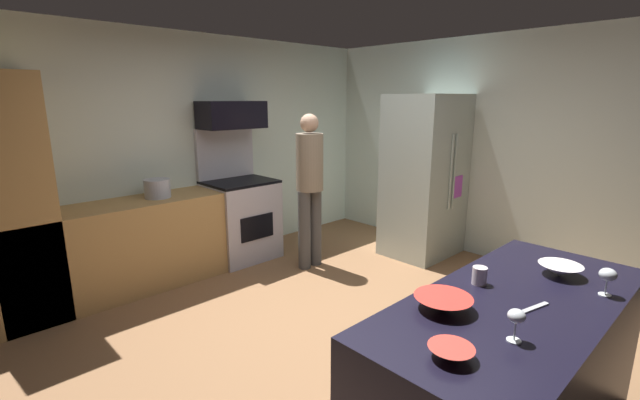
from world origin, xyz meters
The scene contains 18 objects.
ground_plane centered at (0.00, 0.00, -0.01)m, with size 5.20×4.80×0.02m, color #88603F.
wall_back centered at (0.00, 2.34, 1.30)m, with size 5.20×0.12×2.60m, color silver.
wall_right centered at (2.54, 0.00, 1.30)m, with size 0.12×4.80×2.60m, color silver.
lower_cabinet_run centered at (-0.90, 1.98, 0.45)m, with size 2.40×0.60×0.90m, color tan.
cabinet_column centered at (-1.90, 1.98, 1.05)m, with size 0.60×0.60×2.10m, color tan.
oven_range centered at (0.31, 1.98, 0.52)m, with size 0.76×0.65×1.55m.
microwave centered at (0.31, 2.06, 1.70)m, with size 0.74×0.38×0.31m, color black.
refrigerator centered at (2.03, 0.56, 0.97)m, with size 0.89×0.74×1.94m.
person_cook centered at (0.72, 1.19, 0.97)m, with size 0.31×0.30×1.73m.
counter_island centered at (-0.30, -1.50, 0.45)m, with size 1.87×0.80×0.90m, color black.
mixing_bowl_large centered at (-0.67, -1.30, 0.93)m, with size 0.28×0.28×0.07m, color red.
mixing_bowl_small centered at (-1.01, -1.53, 0.93)m, with size 0.18×0.18×0.05m, color #C73C31.
mixing_bowl_prep centered at (0.17, -1.55, 0.93)m, with size 0.23×0.23×0.07m, color white.
wine_glass_near centered at (-0.70, -1.65, 1.01)m, with size 0.07×0.07×0.15m.
wine_glass_mid centered at (0.07, -1.80, 1.01)m, with size 0.08×0.08×0.15m.
mug_coffee centered at (-0.27, -1.28, 0.95)m, with size 0.08×0.08×0.10m, color silver.
knife_chef centered at (-0.36, -1.59, 0.90)m, with size 0.24×0.02×0.01m, color #B7BABF.
stock_pot centered at (-0.66, 1.98, 1.00)m, with size 0.26×0.26×0.19m, color #B1B7C9.
Camera 1 is at (-2.40, -2.25, 1.89)m, focal length 24.00 mm.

